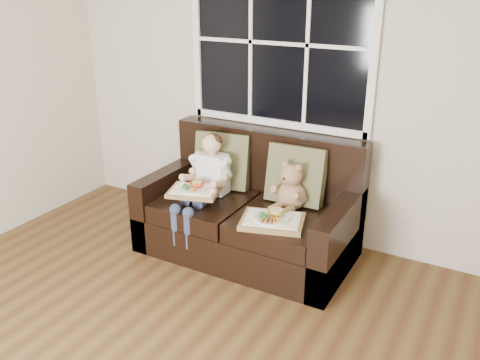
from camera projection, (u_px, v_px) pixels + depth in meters
The scene contains 9 objects.
room_walls at pixel (52, 127), 2.00m from camera, with size 4.52×5.02×2.71m.
window_back at pixel (279, 43), 4.07m from camera, with size 1.62×0.04×1.37m.
loveseat at pixel (251, 216), 4.19m from camera, with size 1.70×0.92×0.96m.
pillow_left at pixel (223, 160), 4.34m from camera, with size 0.50×0.30×0.49m.
pillow_right at pixel (296, 175), 4.03m from camera, with size 0.47×0.23×0.48m.
child at pixel (207, 177), 4.14m from camera, with size 0.35×0.59×0.80m.
teddy_bear at pixel (291, 190), 3.94m from camera, with size 0.26×0.32×0.40m.
tray_left at pixel (194, 190), 4.02m from camera, with size 0.46×0.40×0.09m.
tray_right at pixel (272, 220), 3.74m from camera, with size 0.54×0.46×0.10m.
Camera 1 is at (1.59, -1.33, 2.15)m, focal length 38.00 mm.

